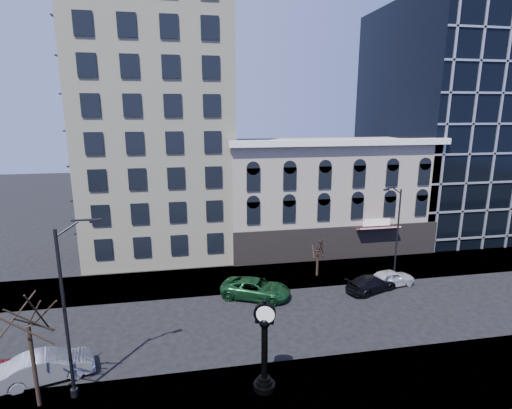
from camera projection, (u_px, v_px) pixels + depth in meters
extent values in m
plane|color=black|center=(239.00, 324.00, 29.18)|extent=(160.00, 160.00, 0.00)
cube|color=gray|center=(227.00, 279.00, 36.82)|extent=(160.00, 6.00, 0.12)
cube|color=gray|center=(260.00, 399.00, 21.50)|extent=(160.00, 6.00, 0.12)
cube|color=beige|center=(156.00, 74.00, 41.95)|extent=(15.00, 15.00, 38.00)
cube|color=gray|center=(324.00, 194.00, 45.21)|extent=(22.00, 10.00, 12.00)
cube|color=white|center=(344.00, 143.00, 38.81)|extent=(22.60, 0.80, 0.60)
cube|color=black|center=(339.00, 244.00, 41.34)|extent=(22.00, 0.30, 3.60)
cube|color=maroon|center=(378.00, 228.00, 41.15)|extent=(4.50, 1.18, 0.55)
cube|color=black|center=(460.00, 120.00, 51.66)|extent=(20.00, 20.00, 28.00)
cylinder|color=black|center=(264.00, 386.00, 22.22)|extent=(1.23, 1.23, 0.34)
cylinder|color=black|center=(264.00, 382.00, 22.15)|extent=(0.89, 0.89, 0.22)
cylinder|color=black|center=(264.00, 378.00, 22.10)|extent=(0.67, 0.67, 0.18)
cylinder|color=black|center=(264.00, 351.00, 21.71)|extent=(0.36, 0.36, 3.24)
sphere|color=black|center=(265.00, 322.00, 21.32)|extent=(0.63, 0.63, 0.63)
cube|color=black|center=(265.00, 321.00, 21.29)|extent=(1.03, 0.57, 0.28)
cylinder|color=black|center=(265.00, 313.00, 21.19)|extent=(1.22, 0.72, 1.16)
cylinder|color=white|center=(265.00, 315.00, 21.01)|extent=(0.93, 0.35, 0.98)
cylinder|color=white|center=(264.00, 311.00, 21.37)|extent=(0.93, 0.35, 0.98)
sphere|color=black|center=(265.00, 301.00, 21.03)|extent=(0.22, 0.22, 0.22)
cylinder|color=black|center=(65.00, 317.00, 20.59)|extent=(0.18, 0.18, 9.48)
cylinder|color=black|center=(74.00, 392.00, 21.63)|extent=(0.40, 0.40, 0.44)
cube|color=black|center=(100.00, 220.00, 20.45)|extent=(0.65, 0.42, 0.15)
cylinder|color=black|center=(397.00, 233.00, 36.67)|extent=(0.15, 0.15, 8.24)
cylinder|color=black|center=(394.00, 273.00, 37.58)|extent=(0.35, 0.35, 0.38)
cube|color=black|center=(387.00, 190.00, 34.81)|extent=(0.57, 0.38, 0.13)
cylinder|color=black|center=(34.00, 367.00, 20.48)|extent=(0.21, 0.21, 4.60)
cylinder|color=black|center=(317.00, 263.00, 37.27)|extent=(0.22, 0.22, 2.45)
imported|color=#A5A8AD|center=(47.00, 366.00, 23.05)|extent=(5.30, 3.04, 1.65)
imported|color=#143F1E|center=(256.00, 289.00, 33.18)|extent=(6.34, 4.80, 1.60)
imported|color=black|center=(371.00, 283.00, 34.44)|extent=(5.25, 3.54, 1.41)
imported|color=silver|center=(391.00, 278.00, 35.44)|extent=(4.59, 2.48, 1.48)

